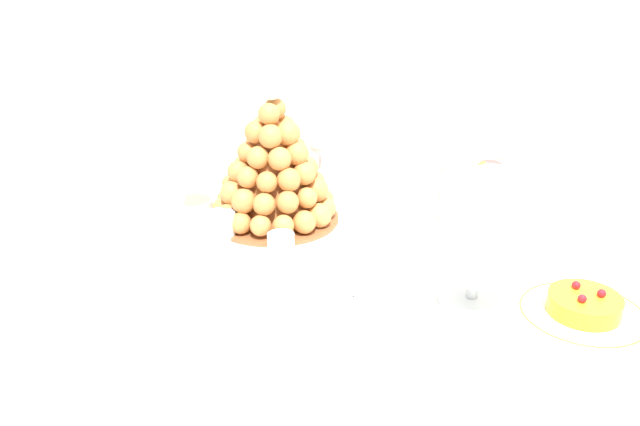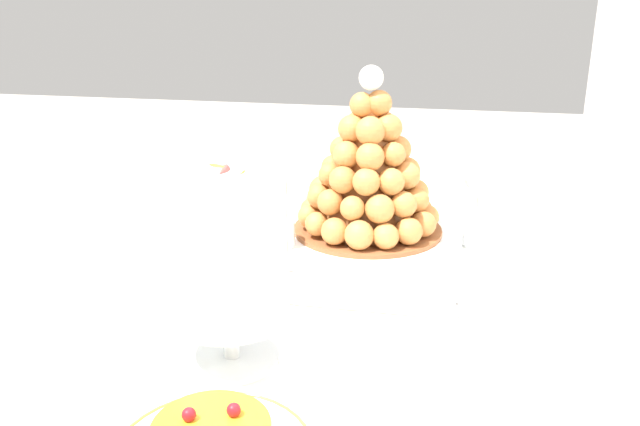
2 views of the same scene
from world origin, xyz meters
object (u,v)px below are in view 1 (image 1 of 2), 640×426
dessert_cup_mid_right (349,256)px  creme_brulee_ramekin (194,205)px  macaron_goblet (480,219)px  dessert_cup_left (173,212)px  serving_tray (279,229)px  wine_glass (321,144)px  dessert_cup_mid_left (221,226)px  croquembouche (274,169)px  dessert_cup_centre (281,246)px  fruit_tart_plate (584,309)px

dessert_cup_mid_right → creme_brulee_ramekin: 0.42m
macaron_goblet → dessert_cup_left: bearing=-178.3°
serving_tray → wine_glass: bearing=97.1°
dessert_cup_left → macaron_goblet: bearing=1.7°
creme_brulee_ramekin → dessert_cup_mid_left: bearing=-30.9°
croquembouche → creme_brulee_ramekin: croquembouche is taller
serving_tray → creme_brulee_ramekin: creme_brulee_ramekin is taller
dessert_cup_mid_right → macaron_goblet: 0.25m
serving_tray → macaron_goblet: 0.45m
creme_brulee_ramekin → macaron_goblet: (0.63, -0.06, 0.13)m
macaron_goblet → dessert_cup_mid_right: bearing=-175.9°
dessert_cup_centre → serving_tray: bearing=124.7°
dessert_cup_mid_left → creme_brulee_ramekin: (-0.14, 0.08, -0.01)m
fruit_tart_plate → dessert_cup_mid_right: bearing=-172.2°
dessert_cup_centre → creme_brulee_ramekin: bearing=161.7°
creme_brulee_ramekin → fruit_tart_plate: (0.80, -0.02, -0.01)m
dessert_cup_mid_left → wine_glass: size_ratio=0.35×
croquembouche → wine_glass: (0.00, 0.19, 0.00)m
croquembouche → wine_glass: 0.19m
dessert_cup_centre → dessert_cup_mid_left: bearing=175.3°
dessert_cup_mid_right → macaron_goblet: size_ratio=0.23×
croquembouche → fruit_tart_plate: (0.62, -0.07, -0.11)m
croquembouche → wine_glass: croquembouche is taller
dessert_cup_mid_left → creme_brulee_ramekin: dessert_cup_mid_left is taller
croquembouche → dessert_cup_mid_left: 0.16m
croquembouche → dessert_cup_mid_left: croquembouche is taller
creme_brulee_ramekin → wine_glass: wine_glass is taller
creme_brulee_ramekin → dessert_cup_left: bearing=-82.7°
dessert_cup_centre → dessert_cup_mid_right: bearing=7.6°
dessert_cup_centre → fruit_tart_plate: 0.53m
croquembouche → macaron_goblet: bearing=-12.8°
dessert_cup_left → fruit_tart_plate: dessert_cup_left is taller
serving_tray → dessert_cup_mid_right: size_ratio=9.51×
dessert_cup_mid_left → fruit_tart_plate: (0.67, 0.06, -0.02)m
dessert_cup_mid_left → creme_brulee_ramekin: 0.16m
serving_tray → dessert_cup_mid_left: size_ratio=9.50×
dessert_cup_mid_right → dessert_cup_centre: bearing=-172.4°
dessert_cup_mid_right → macaron_goblet: (0.22, 0.02, 0.11)m
macaron_goblet → fruit_tart_plate: size_ratio=1.23×
dessert_cup_mid_left → creme_brulee_ramekin: bearing=149.1°
dessert_cup_centre → dessert_cup_mid_right: dessert_cup_mid_right is taller
croquembouche → dessert_cup_mid_right: size_ratio=5.18×
fruit_tart_plate → wine_glass: 0.68m
croquembouche → macaron_goblet: size_ratio=1.19×
fruit_tart_plate → wine_glass: (-0.62, 0.26, 0.11)m
croquembouche → fruit_tart_plate: croquembouche is taller
fruit_tart_plate → wine_glass: size_ratio=1.25×
dessert_cup_left → dessert_cup_mid_left: (0.13, -0.00, -0.00)m
serving_tray → macaron_goblet: macaron_goblet is taller
dessert_cup_left → macaron_goblet: macaron_goblet is taller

